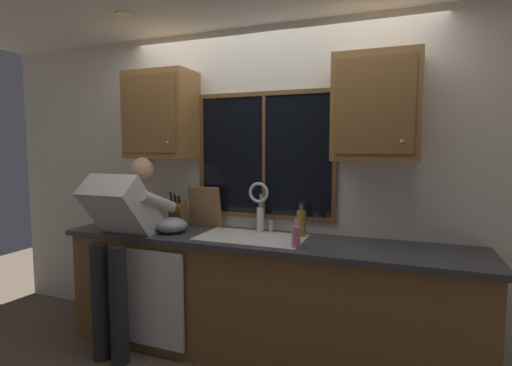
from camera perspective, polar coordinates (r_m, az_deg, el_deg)
back_wall at (r=3.16m, az=2.73°, el=-0.44°), size 5.47×0.12×2.55m
ceiling_downlight_left at (r=3.15m, az=-18.93°, el=22.60°), size 0.14×0.14×0.01m
window_glass at (r=3.10m, az=1.26°, el=4.08°), size 1.10×0.02×0.95m
window_frame_top at (r=3.12m, az=1.22°, el=13.15°), size 1.17×0.02×0.04m
window_frame_bottom at (r=3.14m, az=1.18°, el=-4.94°), size 1.17×0.02×0.04m
window_frame_left at (r=3.33m, az=-8.06°, el=4.11°), size 0.03×0.02×0.95m
window_frame_right at (r=2.95m, az=11.65°, el=3.90°), size 0.03×0.02×0.95m
window_mullion_center at (r=3.09m, az=1.18°, el=4.07°), size 0.02×0.02×0.95m
lower_cabinet_run at (r=3.04m, az=0.51°, el=-16.93°), size 3.07×0.58×0.88m
countertop at (r=2.88m, az=0.37°, el=-8.58°), size 3.13×0.62×0.04m
dishwasher_front at (r=3.12m, az=-15.64°, el=-16.19°), size 0.60×0.02×0.74m
upper_cabinet_left at (r=3.37m, az=-13.91°, el=9.73°), size 0.57×0.36×0.72m
upper_cabinet_right at (r=2.78m, az=17.44°, el=10.60°), size 0.57×0.36×0.72m
sink at (r=2.93m, az=-0.72°, el=-9.91°), size 0.80×0.46×0.21m
faucet at (r=3.02m, az=0.67°, el=-2.65°), size 0.18×0.09×0.40m
person_standing at (r=3.14m, az=-19.18°, el=-6.90°), size 0.53×0.71×1.51m
knife_block at (r=3.31m, az=-11.39°, el=-4.60°), size 0.12×0.18×0.32m
cutting_board at (r=3.28m, az=-7.56°, el=-3.53°), size 0.29×0.09×0.35m
mixing_bowl at (r=3.13m, az=-12.43°, el=-6.18°), size 0.25×0.25×0.12m
soap_dispenser at (r=2.61m, az=5.96°, el=-7.91°), size 0.06×0.07×0.20m
bottle_green_glass at (r=3.04m, az=0.64°, el=-5.37°), size 0.06×0.06×0.26m
bottle_tall_clear at (r=2.93m, az=6.74°, el=-5.84°), size 0.07×0.07×0.26m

